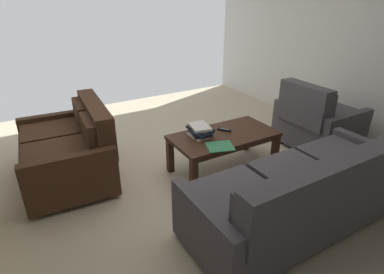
# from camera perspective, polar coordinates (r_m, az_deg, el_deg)

# --- Properties ---
(ground_plane) EXTENTS (5.22, 5.85, 0.01)m
(ground_plane) POSITION_cam_1_polar(r_m,az_deg,el_deg) (3.65, -0.59, -7.17)
(ground_plane) COLOR beige
(wall_left) EXTENTS (0.12, 5.85, 2.66)m
(wall_left) POSITION_cam_1_polar(r_m,az_deg,el_deg) (4.97, 27.51, 15.37)
(wall_left) COLOR white
(wall_left) RESTS_ON ground
(sofa_main) EXTENTS (2.09, 0.86, 0.83)m
(sofa_main) POSITION_cam_1_polar(r_m,az_deg,el_deg) (2.92, 19.77, -9.61)
(sofa_main) COLOR black
(sofa_main) RESTS_ON ground
(loveseat_near) EXTENTS (0.98, 1.36, 0.85)m
(loveseat_near) POSITION_cam_1_polar(r_m,az_deg,el_deg) (3.71, -21.12, -2.06)
(loveseat_near) COLOR black
(loveseat_near) RESTS_ON ground
(coffee_table) EXTENTS (1.21, 0.62, 0.46)m
(coffee_table) POSITION_cam_1_polar(r_m,az_deg,el_deg) (3.62, 5.80, -0.43)
(coffee_table) COLOR #3D2316
(coffee_table) RESTS_ON ground
(armchair_side) EXTENTS (0.84, 0.92, 0.91)m
(armchair_side) POSITION_cam_1_polar(r_m,az_deg,el_deg) (4.45, 21.57, 2.65)
(armchair_side) COLOR black
(armchair_side) RESTS_ON ground
(book_stack) EXTENTS (0.26, 0.32, 0.13)m
(book_stack) POSITION_cam_1_polar(r_m,az_deg,el_deg) (3.51, 1.50, 1.19)
(book_stack) COLOR silver
(book_stack) RESTS_ON coffee_table
(tv_remote) EXTENTS (0.13, 0.16, 0.02)m
(tv_remote) POSITION_cam_1_polar(r_m,az_deg,el_deg) (3.68, 5.88, 1.31)
(tv_remote) COLOR black
(tv_remote) RESTS_ON coffee_table
(loose_magazine) EXTENTS (0.34, 0.32, 0.01)m
(loose_magazine) POSITION_cam_1_polar(r_m,az_deg,el_deg) (3.30, 5.08, -1.72)
(loose_magazine) COLOR #337F51
(loose_magazine) RESTS_ON coffee_table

